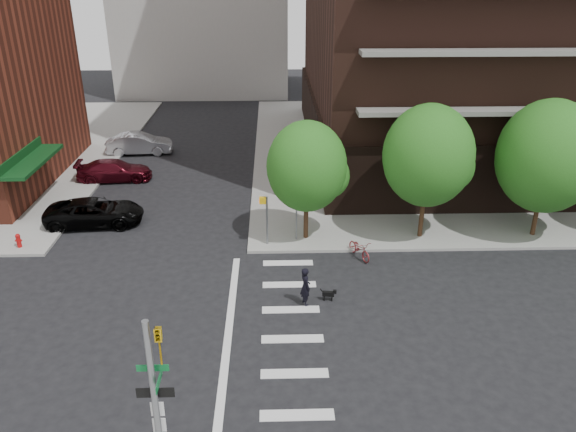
{
  "coord_description": "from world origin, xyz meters",
  "views": [
    {
      "loc": [
        2.31,
        -17.72,
        13.24
      ],
      "look_at": [
        3.0,
        6.0,
        2.5
      ],
      "focal_mm": 35.0,
      "sensor_mm": 36.0,
      "label": 1
    }
  ],
  "objects_px": {
    "fire_hydrant": "(18,240)",
    "scooter": "(359,249)",
    "parked_car_maroon": "(114,170)",
    "parked_car_silver": "(139,144)",
    "dog_walker": "(305,286)",
    "parked_car_black": "(95,212)"
  },
  "relations": [
    {
      "from": "parked_car_silver",
      "to": "scooter",
      "type": "height_order",
      "value": "parked_car_silver"
    },
    {
      "from": "parked_car_black",
      "to": "parked_car_silver",
      "type": "distance_m",
      "value": 12.6
    },
    {
      "from": "fire_hydrant",
      "to": "parked_car_silver",
      "type": "distance_m",
      "value": 15.78
    },
    {
      "from": "fire_hydrant",
      "to": "parked_car_black",
      "type": "xyz_separation_m",
      "value": [
        2.99,
        2.93,
        0.17
      ]
    },
    {
      "from": "scooter",
      "to": "dog_walker",
      "type": "xyz_separation_m",
      "value": [
        -2.89,
        -4.06,
        0.39
      ]
    },
    {
      "from": "fire_hydrant",
      "to": "scooter",
      "type": "xyz_separation_m",
      "value": [
        17.02,
        -1.3,
        -0.08
      ]
    },
    {
      "from": "parked_car_black",
      "to": "parked_car_silver",
      "type": "bearing_deg",
      "value": -3.36
    },
    {
      "from": "scooter",
      "to": "dog_walker",
      "type": "distance_m",
      "value": 5.0
    },
    {
      "from": "parked_car_maroon",
      "to": "dog_walker",
      "type": "xyz_separation_m",
      "value": [
        11.8,
        -15.19,
        0.16
      ]
    },
    {
      "from": "parked_car_black",
      "to": "parked_car_maroon",
      "type": "height_order",
      "value": "parked_car_black"
    },
    {
      "from": "parked_car_maroon",
      "to": "dog_walker",
      "type": "relative_size",
      "value": 2.79
    },
    {
      "from": "fire_hydrant",
      "to": "scooter",
      "type": "height_order",
      "value": "scooter"
    },
    {
      "from": "parked_car_black",
      "to": "parked_car_maroon",
      "type": "bearing_deg",
      "value": 1.19
    },
    {
      "from": "parked_car_silver",
      "to": "scooter",
      "type": "relative_size",
      "value": 2.69
    },
    {
      "from": "parked_car_maroon",
      "to": "scooter",
      "type": "height_order",
      "value": "parked_car_maroon"
    },
    {
      "from": "fire_hydrant",
      "to": "dog_walker",
      "type": "xyz_separation_m",
      "value": [
        14.13,
        -5.36,
        0.31
      ]
    },
    {
      "from": "fire_hydrant",
      "to": "parked_car_silver",
      "type": "height_order",
      "value": "parked_car_silver"
    },
    {
      "from": "dog_walker",
      "to": "fire_hydrant",
      "type": "bearing_deg",
      "value": 50.0
    },
    {
      "from": "parked_car_black",
      "to": "parked_car_silver",
      "type": "height_order",
      "value": "parked_car_silver"
    },
    {
      "from": "parked_car_maroon",
      "to": "scooter",
      "type": "distance_m",
      "value": 18.43
    },
    {
      "from": "parked_car_maroon",
      "to": "parked_car_silver",
      "type": "relative_size",
      "value": 1.0
    },
    {
      "from": "fire_hydrant",
      "to": "dog_walker",
      "type": "relative_size",
      "value": 0.42
    }
  ]
}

